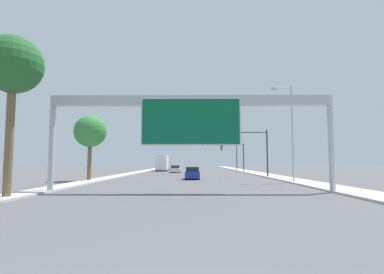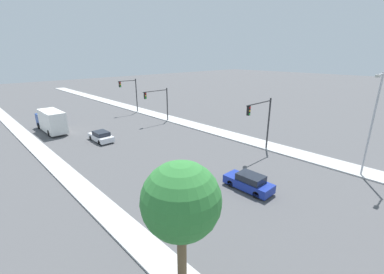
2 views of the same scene
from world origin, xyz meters
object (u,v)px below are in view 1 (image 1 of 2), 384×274
(car_mid_left, at_px, (175,169))
(palm_tree_foreground, at_px, (13,67))
(traffic_light_mid_block, at_px, (235,152))
(truck_box_primary, at_px, (163,163))
(palm_tree_background, at_px, (90,132))
(traffic_light_near_intersection, at_px, (256,145))
(car_far_center, at_px, (193,173))
(street_lamp_right, at_px, (290,127))
(sign_gantry, at_px, (191,113))
(traffic_light_far_intersection, at_px, (232,152))

(car_mid_left, distance_m, palm_tree_foreground, 42.38)
(car_mid_left, distance_m, traffic_light_mid_block, 12.82)
(truck_box_primary, xyz_separation_m, palm_tree_background, (-4.33, -35.08, 3.71))
(car_mid_left, bearing_deg, truck_box_primary, 110.47)
(traffic_light_near_intersection, height_order, palm_tree_foreground, palm_tree_foreground)
(traffic_light_near_intersection, bearing_deg, palm_tree_background, -157.47)
(car_far_center, relative_size, traffic_light_near_intersection, 0.68)
(traffic_light_near_intersection, bearing_deg, traffic_light_mid_block, 90.27)
(truck_box_primary, xyz_separation_m, street_lamp_right, (17.13, -37.25, 4.01))
(truck_box_primary, height_order, traffic_light_mid_block, traffic_light_mid_block)
(palm_tree_foreground, height_order, street_lamp_right, street_lamp_right)
(sign_gantry, relative_size, traffic_light_near_intersection, 3.13)
(traffic_light_far_intersection, bearing_deg, car_far_center, -104.82)
(traffic_light_mid_block, bearing_deg, traffic_light_far_intersection, 87.13)
(car_far_center, height_order, truck_box_primary, truck_box_primary)
(traffic_light_far_intersection, xyz_separation_m, street_lamp_right, (1.03, -40.48, 1.24))
(traffic_light_mid_block, bearing_deg, sign_gantry, -102.10)
(car_mid_left, bearing_deg, palm_tree_foreground, -99.88)
(sign_gantry, distance_m, car_far_center, 16.47)
(traffic_light_far_intersection, height_order, palm_tree_background, palm_tree_background)
(traffic_light_far_intersection, bearing_deg, car_mid_left, -134.99)
(car_far_center, bearing_deg, palm_tree_background, -160.86)
(car_far_center, xyz_separation_m, traffic_light_far_intersection, (9.10, 34.38, 3.79))
(car_mid_left, xyz_separation_m, car_far_center, (3.50, -21.77, 0.04))
(sign_gantry, xyz_separation_m, palm_tree_background, (-11.33, 11.80, -0.14))
(traffic_light_mid_block, bearing_deg, truck_box_primary, 156.52)
(car_mid_left, bearing_deg, traffic_light_mid_block, 12.14)
(traffic_light_far_intersection, height_order, palm_tree_foreground, palm_tree_foreground)
(sign_gantry, relative_size, palm_tree_foreground, 2.09)
(car_far_center, bearing_deg, traffic_light_mid_block, 70.58)
(car_far_center, bearing_deg, palm_tree_foreground, -118.82)
(palm_tree_background, bearing_deg, traffic_light_far_intersection, 61.93)
(traffic_light_near_intersection, distance_m, palm_tree_foreground, 30.84)
(traffic_light_mid_block, relative_size, palm_tree_foreground, 0.60)
(sign_gantry, distance_m, car_mid_left, 37.99)
(car_mid_left, bearing_deg, car_far_center, -80.87)
(traffic_light_near_intersection, distance_m, palm_tree_background, 21.70)
(sign_gantry, height_order, traffic_light_far_intersection, sign_gantry)
(palm_tree_foreground, bearing_deg, street_lamp_right, 32.56)
(traffic_light_near_intersection, height_order, traffic_light_mid_block, traffic_light_near_intersection)
(car_mid_left, xyz_separation_m, palm_tree_background, (-7.83, -25.71, 4.78))
(car_far_center, xyz_separation_m, palm_tree_foreground, (-10.67, -19.38, 7.12))
(sign_gantry, bearing_deg, traffic_light_near_intersection, 66.63)
(truck_box_primary, relative_size, street_lamp_right, 0.82)
(traffic_light_mid_block, xyz_separation_m, traffic_light_far_intersection, (0.50, 10.00, 0.49))
(truck_box_primary, height_order, traffic_light_near_intersection, traffic_light_near_intersection)
(car_far_center, distance_m, street_lamp_right, 12.85)
(truck_box_primary, relative_size, traffic_light_far_intersection, 1.21)
(truck_box_primary, relative_size, traffic_light_near_intersection, 1.27)
(sign_gantry, relative_size, traffic_light_mid_block, 3.47)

